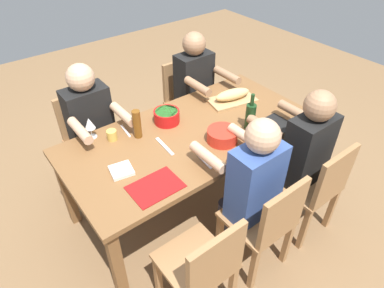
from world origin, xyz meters
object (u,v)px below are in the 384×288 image
(chair_far_right, at_px, (185,98))
(napkin_stack, at_px, (121,170))
(serving_bowl_fruit, at_px, (222,135))
(wine_bottle, at_px, (250,116))
(cup_far_left, at_px, (112,135))
(dining_table, at_px, (192,141))
(diner_near_right, at_px, (302,151))
(diner_near_center, at_px, (250,182))
(serving_bowl_greens, at_px, (167,116))
(chair_near_left, at_px, (204,266))
(diner_far_left, at_px, (93,125))
(chair_near_center, at_px, (267,221))
(chair_far_left, at_px, (88,135))
(wine_glass, at_px, (89,124))
(cutting_board, at_px, (232,100))
(chair_near_right, at_px, (316,186))
(diner_far_right, at_px, (197,86))
(bread_loaf, at_px, (232,94))
(beer_bottle, at_px, (137,124))

(chair_far_right, xyz_separation_m, napkin_stack, (-1.16, -0.86, 0.27))
(serving_bowl_fruit, xyz_separation_m, wine_bottle, (0.27, -0.00, 0.06))
(serving_bowl_fruit, height_order, cup_far_left, serving_bowl_fruit)
(dining_table, height_order, napkin_stack, napkin_stack)
(diner_near_right, height_order, diner_near_center, same)
(serving_bowl_greens, bearing_deg, diner_near_right, -54.72)
(chair_near_left, relative_size, diner_near_center, 0.71)
(chair_near_left, relative_size, wine_bottle, 2.93)
(dining_table, distance_m, serving_bowl_greens, 0.28)
(chair_near_left, height_order, napkin_stack, chair_near_left)
(diner_near_right, relative_size, wine_bottle, 4.14)
(diner_far_left, height_order, chair_near_center, diner_far_left)
(chair_far_left, xyz_separation_m, diner_far_left, (0.00, -0.18, 0.21))
(chair_near_center, relative_size, serving_bowl_fruit, 3.80)
(wine_glass, height_order, cup_far_left, wine_glass)
(diner_far_left, xyz_separation_m, cutting_board, (1.08, -0.46, 0.05))
(napkin_stack, bearing_deg, wine_glass, 88.84)
(serving_bowl_fruit, relative_size, cutting_board, 0.56)
(chair_near_right, height_order, chair_near_center, same)
(diner_far_right, relative_size, bread_loaf, 3.75)
(diner_far_left, height_order, cutting_board, diner_far_left)
(diner_near_right, height_order, cup_far_left, diner_near_right)
(wine_bottle, height_order, napkin_stack, wine_bottle)
(diner_near_center, relative_size, beer_bottle, 5.45)
(diner_far_right, height_order, serving_bowl_fruit, diner_far_right)
(chair_near_center, height_order, cutting_board, chair_near_center)
(diner_near_right, relative_size, serving_bowl_fruit, 5.36)
(chair_far_right, xyz_separation_m, cutting_board, (0.02, -0.65, 0.27))
(wine_glass, bearing_deg, chair_near_left, -85.75)
(diner_near_right, bearing_deg, cutting_board, 88.49)
(wine_bottle, height_order, wine_glass, wine_bottle)
(serving_bowl_fruit, relative_size, wine_glass, 1.35)
(chair_near_right, xyz_separation_m, serving_bowl_fruit, (-0.42, 0.58, 0.31))
(diner_near_center, relative_size, cutting_board, 3.00)
(chair_far_left, xyz_separation_m, wine_glass, (-0.09, -0.39, 0.37))
(chair_near_left, height_order, diner_near_center, diner_near_center)
(chair_far_left, relative_size, wine_bottle, 2.93)
(serving_bowl_greens, relative_size, serving_bowl_fruit, 0.89)
(cutting_board, bearing_deg, cup_far_left, 172.68)
(serving_bowl_fruit, height_order, wine_glass, wine_glass)
(dining_table, distance_m, beer_bottle, 0.44)
(diner_near_center, bearing_deg, napkin_stack, 138.80)
(chair_near_left, xyz_separation_m, serving_bowl_greens, (0.46, 1.03, 0.31))
(chair_near_right, distance_m, chair_far_left, 1.91)
(chair_far_right, height_order, serving_bowl_fruit, chair_far_right)
(serving_bowl_fruit, distance_m, wine_glass, 0.96)
(chair_near_left, relative_size, serving_bowl_fruit, 3.80)
(beer_bottle, bearing_deg, diner_far_left, 114.27)
(dining_table, relative_size, chair_near_center, 2.26)
(diner_far_right, relative_size, cup_far_left, 15.73)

